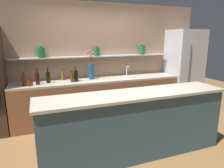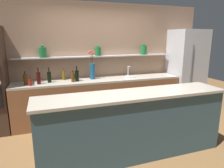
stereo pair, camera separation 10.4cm
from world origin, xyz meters
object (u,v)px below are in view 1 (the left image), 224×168
(bottle_wine_9, at_px, (76,76))
(bottle_spirit_7, at_px, (72,78))
(flower_vase, at_px, (91,70))
(bottle_sauce_4, at_px, (29,83))
(sink_fixture, at_px, (128,76))
(bottle_wine_6, at_px, (48,77))
(bottle_sauce_1, at_px, (77,78))
(bottle_sauce_2, at_px, (38,79))
(refrigerator, at_px, (183,70))
(bottle_wine_8, at_px, (37,78))
(bottle_oil_0, at_px, (62,76))
(bottle_spirit_5, at_px, (24,80))
(bottle_sauce_3, at_px, (71,76))

(bottle_wine_9, bearing_deg, bottle_spirit_7, -159.27)
(flower_vase, xyz_separation_m, bottle_sauce_4, (-1.28, -0.25, -0.14))
(sink_fixture, xyz_separation_m, bottle_wine_6, (-1.81, -0.00, 0.09))
(flower_vase, distance_m, bottle_sauce_1, 0.37)
(bottle_sauce_2, bearing_deg, bottle_wine_6, -31.83)
(sink_fixture, distance_m, bottle_sauce_4, 2.18)
(refrigerator, height_order, bottle_sauce_1, refrigerator)
(flower_vase, bearing_deg, bottle_wine_9, -161.83)
(bottle_wine_9, bearing_deg, bottle_sauce_1, 71.54)
(refrigerator, bearing_deg, bottle_wine_8, -179.41)
(sink_fixture, relative_size, bottle_sauce_1, 1.85)
(refrigerator, distance_m, bottle_sauce_4, 3.72)
(flower_vase, height_order, bottle_sauce_2, flower_vase)
(bottle_spirit_7, relative_size, bottle_wine_9, 0.72)
(bottle_oil_0, distance_m, bottle_sauce_2, 0.51)
(bottle_spirit_7, bearing_deg, refrigerator, 0.95)
(bottle_oil_0, distance_m, bottle_wine_9, 0.34)
(bottle_sauce_4, height_order, bottle_spirit_5, bottle_spirit_5)
(bottle_oil_0, distance_m, bottle_sauce_1, 0.32)
(bottle_sauce_3, height_order, bottle_sauce_4, bottle_sauce_3)
(flower_vase, distance_m, bottle_sauce_2, 1.13)
(refrigerator, distance_m, bottle_wine_8, 3.57)
(bottle_spirit_5, bearing_deg, bottle_sauce_2, 40.01)
(flower_vase, xyz_separation_m, bottle_spirit_7, (-0.45, -0.15, -0.12))
(bottle_oil_0, relative_size, bottle_spirit_5, 0.92)
(bottle_sauce_2, distance_m, bottle_sauce_3, 0.69)
(refrigerator, relative_size, flower_vase, 3.19)
(bottle_oil_0, bearing_deg, bottle_wine_9, -41.86)
(refrigerator, relative_size, bottle_spirit_5, 7.44)
(bottle_sauce_2, bearing_deg, bottle_sauce_3, 2.68)
(bottle_wine_6, height_order, bottle_wine_8, bottle_wine_8)
(bottle_sauce_3, relative_size, bottle_wine_6, 0.63)
(bottle_oil_0, relative_size, bottle_sauce_3, 1.26)
(bottle_sauce_1, distance_m, bottle_spirit_5, 1.04)
(bottle_sauce_3, distance_m, bottle_wine_8, 0.74)
(bottle_sauce_1, distance_m, bottle_wine_9, 0.10)
(bottle_oil_0, height_order, bottle_sauce_4, bottle_oil_0)
(refrigerator, relative_size, bottle_wine_8, 6.09)
(bottle_sauce_2, bearing_deg, sink_fixture, -3.54)
(flower_vase, height_order, bottle_sauce_4, flower_vase)
(refrigerator, relative_size, bottle_sauce_3, 10.19)
(bottle_sauce_3, bearing_deg, bottle_oil_0, 177.45)
(bottle_sauce_1, bearing_deg, refrigerator, -1.32)
(bottle_sauce_4, xyz_separation_m, bottle_spirit_7, (0.83, 0.10, 0.02))
(bottle_wine_6, height_order, bottle_spirit_7, bottle_wine_6)
(bottle_wine_6, bearing_deg, bottle_sauce_3, 17.89)
(bottle_sauce_1, height_order, bottle_wine_9, bottle_wine_9)
(bottle_oil_0, bearing_deg, refrigerator, -4.00)
(bottle_sauce_3, xyz_separation_m, bottle_wine_8, (-0.70, -0.24, 0.04))
(flower_vase, xyz_separation_m, bottle_sauce_3, (-0.43, 0.10, -0.13))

